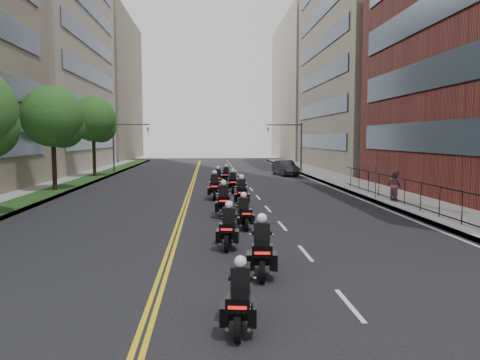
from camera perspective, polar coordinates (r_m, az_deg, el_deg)
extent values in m
plane|color=black|center=(11.29, -3.14, -15.37)|extent=(160.00, 160.00, 0.00)
cube|color=gray|center=(37.78, 14.78, -0.88)|extent=(4.00, 90.00, 0.15)
cube|color=gray|center=(37.69, -22.30, -1.12)|extent=(4.00, 90.00, 0.15)
cube|color=#183513|center=(37.44, -21.15, -0.97)|extent=(2.00, 90.00, 0.04)
cube|color=#333F4C|center=(30.96, 23.14, 3.92)|extent=(0.12, 25.80, 1.80)
cube|color=#333F4C|center=(31.16, 23.41, 11.29)|extent=(0.12, 25.80, 1.80)
cube|color=#333F4C|center=(31.86, 23.68, 18.45)|extent=(0.12, 25.80, 1.80)
cube|color=#766556|center=(63.41, 16.62, 15.01)|extent=(15.00, 28.00, 30.00)
cube|color=#333F4C|center=(60.24, 9.57, 4.68)|extent=(0.12, 24.08, 1.80)
cube|color=#333F4C|center=(60.34, 9.63, 8.48)|extent=(0.12, 24.08, 1.80)
cube|color=#333F4C|center=(60.71, 9.69, 12.26)|extent=(0.12, 24.08, 1.80)
cube|color=#333F4C|center=(61.33, 9.75, 15.97)|extent=(0.12, 24.08, 1.80)
cube|color=#333F4C|center=(62.21, 9.81, 19.59)|extent=(0.12, 24.08, 1.80)
cube|color=#A09581|center=(91.62, 9.87, 10.78)|extent=(15.00, 28.00, 26.00)
cube|color=#A09581|center=(63.86, -25.00, 16.50)|extent=(16.00, 28.00, 34.00)
cube|color=#333F4C|center=(60.18, -17.31, 4.52)|extent=(0.12, 24.08, 1.80)
cube|color=#333F4C|center=(60.28, -17.41, 8.32)|extent=(0.12, 24.08, 1.80)
cube|color=#333F4C|center=(60.64, -17.52, 12.10)|extent=(0.12, 24.08, 1.80)
cube|color=#333F4C|center=(61.27, -17.62, 15.81)|extent=(0.12, 24.08, 1.80)
cube|color=#333F4C|center=(62.15, -17.73, 19.43)|extent=(0.12, 24.08, 1.80)
cube|color=#766556|center=(91.67, -18.08, 10.60)|extent=(16.00, 28.00, 26.00)
cube|color=black|center=(25.28, 22.18, -0.56)|extent=(0.05, 28.00, 0.05)
cube|color=black|center=(25.43, 22.08, -3.47)|extent=(0.05, 28.00, 0.05)
cylinder|color=black|center=(36.32, -21.73, 2.60)|extent=(0.32, 0.32, 5.11)
sphere|color=#1B4C19|center=(36.33, -21.89, 7.21)|extent=(4.40, 4.40, 4.40)
sphere|color=#1B4C19|center=(36.51, -20.76, 6.09)|extent=(3.08, 3.08, 3.08)
cylinder|color=black|center=(47.88, -17.37, 3.44)|extent=(0.32, 0.32, 5.39)
sphere|color=#1B4C19|center=(47.90, -17.47, 7.13)|extent=(4.40, 4.40, 4.40)
sphere|color=#1B4C19|center=(48.13, -16.64, 6.22)|extent=(3.08, 3.08, 3.08)
cylinder|color=#3F3F44|center=(53.65, 7.47, 3.91)|extent=(0.18, 0.18, 5.60)
cylinder|color=#3F3F44|center=(53.29, 5.38, 6.72)|extent=(4.00, 0.14, 0.14)
imported|color=black|center=(53.02, 3.45, 5.88)|extent=(0.16, 0.20, 1.00)
cylinder|color=#3F3F44|center=(53.59, -15.16, 3.77)|extent=(0.18, 0.18, 5.60)
cylinder|color=#3F3F44|center=(53.25, -13.11, 6.61)|extent=(4.00, 0.14, 0.14)
imported|color=black|center=(52.98, -11.16, 5.79)|extent=(0.16, 0.20, 1.00)
cylinder|color=black|center=(9.50, -0.25, -17.45)|extent=(0.20, 0.62, 0.61)
cylinder|color=black|center=(10.84, 0.26, -14.52)|extent=(0.20, 0.62, 0.61)
cube|color=black|center=(10.08, 0.03, -14.55)|extent=(0.53, 1.26, 0.36)
cube|color=silver|center=(10.19, 0.04, -15.56)|extent=(0.40, 0.54, 0.27)
cube|color=black|center=(9.33, -0.25, -14.79)|extent=(0.51, 0.44, 0.29)
cube|color=red|center=(9.16, -0.33, -15.30)|extent=(0.36, 0.07, 0.06)
cube|color=black|center=(9.98, 0.04, -12.03)|extent=(0.43, 0.30, 0.56)
sphere|color=silver|center=(9.88, 0.05, -9.91)|extent=(0.26, 0.26, 0.26)
cylinder|color=black|center=(13.00, 2.71, -10.91)|extent=(0.22, 0.73, 0.72)
cylinder|color=black|center=(14.63, 2.62, -9.07)|extent=(0.22, 0.73, 0.72)
cube|color=black|center=(13.74, 2.67, -8.74)|extent=(0.59, 1.47, 0.42)
cube|color=silver|center=(13.85, 2.66, -9.67)|extent=(0.46, 0.62, 0.32)
cube|color=black|center=(12.85, 2.73, -8.55)|extent=(0.59, 0.50, 0.34)
cube|color=red|center=(12.64, 2.74, -8.89)|extent=(0.42, 0.07, 0.07)
cube|color=black|center=(13.67, 2.67, -6.54)|extent=(0.49, 0.34, 0.66)
sphere|color=silver|center=(13.60, 2.68, -4.69)|extent=(0.31, 0.31, 0.31)
cylinder|color=black|center=(16.34, -1.59, -7.62)|extent=(0.22, 0.69, 0.68)
cylinder|color=black|center=(17.90, -1.16, -6.49)|extent=(0.22, 0.69, 0.68)
cube|color=black|center=(17.06, -1.37, -6.11)|extent=(0.58, 1.39, 0.40)
cube|color=silver|center=(17.15, -1.35, -6.83)|extent=(0.44, 0.59, 0.30)
cube|color=black|center=(16.23, -1.59, -5.84)|extent=(0.57, 0.48, 0.32)
cube|color=red|center=(16.03, -1.65, -6.05)|extent=(0.40, 0.08, 0.07)
cube|color=black|center=(17.02, -1.36, -4.43)|extent=(0.47, 0.33, 0.62)
sphere|color=silver|center=(16.96, -1.36, -3.03)|extent=(0.29, 0.29, 0.29)
cylinder|color=black|center=(19.84, 0.74, -5.39)|extent=(0.17, 0.65, 0.64)
cylinder|color=black|center=(21.31, 0.18, -4.65)|extent=(0.17, 0.65, 0.64)
cube|color=black|center=(20.53, 0.45, -4.28)|extent=(0.47, 1.30, 0.38)
cube|color=silver|center=(20.61, 0.43, -4.85)|extent=(0.39, 0.54, 0.28)
cube|color=black|center=(19.75, 0.74, -3.99)|extent=(0.51, 0.42, 0.30)
cube|color=red|center=(19.56, 0.82, -4.13)|extent=(0.38, 0.05, 0.07)
cube|color=black|center=(20.50, 0.44, -2.95)|extent=(0.43, 0.29, 0.59)
sphere|color=silver|center=(20.46, 0.43, -1.85)|extent=(0.27, 0.27, 0.27)
cylinder|color=black|center=(22.86, -1.99, -3.85)|extent=(0.17, 0.75, 0.74)
cylinder|color=black|center=(24.59, -2.03, -3.21)|extent=(0.17, 0.75, 0.74)
cube|color=black|center=(23.68, -2.01, -2.78)|extent=(0.49, 1.49, 0.44)
cube|color=silver|center=(23.77, -2.01, -3.37)|extent=(0.43, 0.61, 0.33)
cube|color=black|center=(22.78, -1.99, -2.43)|extent=(0.58, 0.47, 0.35)
cube|color=red|center=(22.55, -1.98, -2.57)|extent=(0.44, 0.04, 0.08)
cube|color=black|center=(23.66, -2.02, -1.45)|extent=(0.49, 0.32, 0.68)
sphere|color=silver|center=(23.63, -2.02, -0.34)|extent=(0.32, 0.32, 0.32)
cylinder|color=black|center=(26.17, 0.24, -2.69)|extent=(0.19, 0.75, 0.75)
cylinder|color=black|center=(27.91, 0.13, -2.19)|extent=(0.19, 0.75, 0.75)
cube|color=black|center=(27.00, 0.19, -1.78)|extent=(0.52, 1.50, 0.44)
cube|color=silver|center=(27.09, 0.18, -2.30)|extent=(0.44, 0.62, 0.33)
cube|color=black|center=(26.10, 0.25, -1.44)|extent=(0.59, 0.49, 0.35)
cube|color=red|center=(25.87, 0.26, -1.55)|extent=(0.44, 0.05, 0.08)
cube|color=black|center=(26.99, 0.18, -0.61)|extent=(0.50, 0.33, 0.68)
sphere|color=silver|center=(26.96, 0.18, 0.37)|extent=(0.32, 0.32, 0.32)
cylinder|color=black|center=(29.48, -3.14, -1.80)|extent=(0.18, 0.76, 0.75)
cylinder|color=black|center=(31.24, -3.09, -1.41)|extent=(0.18, 0.76, 0.75)
cube|color=black|center=(30.32, -3.11, -1.02)|extent=(0.51, 1.51, 0.44)
cube|color=silver|center=(30.41, -3.11, -1.48)|extent=(0.44, 0.62, 0.33)
cube|color=black|center=(29.42, -3.14, -0.69)|extent=(0.59, 0.48, 0.35)
cube|color=red|center=(29.19, -3.15, -0.78)|extent=(0.44, 0.05, 0.08)
cube|color=black|center=(30.32, -3.12, 0.03)|extent=(0.50, 0.32, 0.69)
sphere|color=silver|center=(30.30, -3.12, 0.91)|extent=(0.32, 0.32, 0.32)
cylinder|color=black|center=(32.95, -0.85, -1.11)|extent=(0.16, 0.69, 0.69)
cylinder|color=black|center=(34.56, -0.94, -0.81)|extent=(0.16, 0.69, 0.69)
cube|color=black|center=(33.73, -0.90, -0.48)|extent=(0.45, 1.38, 0.41)
cube|color=silver|center=(33.80, -0.90, -0.86)|extent=(0.40, 0.57, 0.30)
cube|color=black|center=(32.90, -0.85, -0.20)|extent=(0.54, 0.44, 0.32)
cube|color=red|center=(32.69, -0.84, -0.27)|extent=(0.41, 0.04, 0.07)
cube|color=black|center=(33.73, -0.90, 0.39)|extent=(0.45, 0.29, 0.63)
sphere|color=silver|center=(33.71, -0.90, 1.11)|extent=(0.29, 0.29, 0.29)
cylinder|color=black|center=(36.19, -2.72, -0.54)|extent=(0.16, 0.70, 0.70)
cylinder|color=black|center=(37.83, -2.70, -0.29)|extent=(0.16, 0.70, 0.70)
cube|color=black|center=(36.98, -2.71, 0.03)|extent=(0.47, 1.40, 0.41)
cube|color=silver|center=(37.05, -2.71, -0.33)|extent=(0.41, 0.58, 0.31)
cube|color=black|center=(36.14, -2.72, 0.30)|extent=(0.55, 0.45, 0.33)
cube|color=red|center=(35.92, -2.72, 0.24)|extent=(0.41, 0.04, 0.07)
cube|color=black|center=(36.99, -2.71, 0.83)|extent=(0.46, 0.30, 0.64)
sphere|color=silver|center=(36.97, -2.72, 1.50)|extent=(0.30, 0.30, 0.30)
cylinder|color=black|center=(39.62, -1.78, -0.06)|extent=(0.21, 0.68, 0.67)
cylinder|color=black|center=(41.20, -1.64, 0.14)|extent=(0.21, 0.68, 0.67)
cube|color=black|center=(40.39, -1.71, 0.44)|extent=(0.55, 1.37, 0.40)
cube|color=silver|center=(40.46, -1.70, 0.12)|extent=(0.43, 0.58, 0.30)
cube|color=black|center=(39.58, -1.78, 0.69)|extent=(0.55, 0.47, 0.32)
cube|color=red|center=(39.37, -1.80, 0.63)|extent=(0.40, 0.07, 0.07)
cube|color=black|center=(40.40, -1.70, 1.14)|extent=(0.46, 0.32, 0.61)
sphere|color=silver|center=(40.38, -1.70, 1.73)|extent=(0.29, 0.29, 0.29)
imported|color=black|center=(49.30, 5.53, 1.48)|extent=(2.33, 4.98, 1.58)
imported|color=#8D4D55|center=(29.76, 18.44, -0.61)|extent=(0.93, 1.07, 1.88)
imported|color=#38383F|center=(29.96, 18.28, -0.67)|extent=(0.71, 1.12, 1.78)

